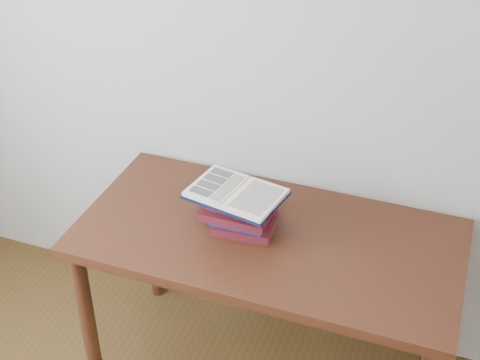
% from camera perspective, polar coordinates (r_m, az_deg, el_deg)
% --- Properties ---
extents(desk, '(1.37, 0.69, 0.74)m').
position_cam_1_polar(desk, '(2.46, 2.35, -6.43)').
color(desk, '#472111').
rests_on(desk, ground).
extents(book_stack, '(0.26, 0.20, 0.15)m').
position_cam_1_polar(book_stack, '(2.38, 0.11, -2.60)').
color(book_stack, '#5A161D').
rests_on(book_stack, desk).
extents(open_book, '(0.35, 0.28, 0.03)m').
position_cam_1_polar(open_book, '(2.32, -0.34, -1.15)').
color(open_book, black).
rests_on(open_book, book_stack).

